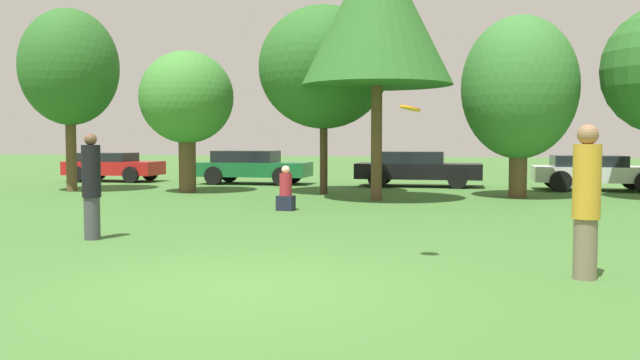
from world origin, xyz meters
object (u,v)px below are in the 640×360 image
(frisbee, at_px, (410,108))
(parked_car_black, at_px, (416,168))
(tree_1, at_px, (187,99))
(person_thrower, at_px, (91,186))
(tree_0, at_px, (69,68))
(person_catcher, at_px, (586,200))
(tree_4, at_px, (519,88))
(bystander_sitting, at_px, (286,192))
(parked_car_red, at_px, (112,166))
(parked_car_green, at_px, (252,166))
(parked_car_white, at_px, (595,171))
(tree_2, at_px, (324,68))
(tree_3, at_px, (377,9))

(frisbee, bearing_deg, parked_car_black, 96.61)
(frisbee, distance_m, tree_1, 13.68)
(person_thrower, xyz_separation_m, tree_0, (-6.98, 9.22, 3.14))
(person_catcher, xyz_separation_m, tree_0, (-14.73, 10.49, 3.09))
(tree_4, bearing_deg, bystander_sitting, -136.77)
(parked_car_red, relative_size, parked_car_green, 0.89)
(frisbee, relative_size, parked_car_white, 0.07)
(tree_2, distance_m, tree_3, 3.06)
(frisbee, height_order, tree_1, tree_1)
(parked_car_green, bearing_deg, parked_car_white, -3.83)
(person_catcher, distance_m, tree_2, 13.69)
(tree_0, bearing_deg, tree_3, -3.51)
(person_catcher, relative_size, frisbee, 6.36)
(tree_4, xyz_separation_m, parked_car_red, (-15.87, 3.72, -2.57))
(parked_car_red, xyz_separation_m, parked_car_green, (6.11, -0.00, 0.05))
(tree_0, height_order, parked_car_white, tree_0)
(tree_0, bearing_deg, tree_2, 8.35)
(parked_car_white, bearing_deg, tree_3, -142.56)
(frisbee, height_order, tree_4, tree_4)
(tree_3, distance_m, parked_car_green, 9.40)
(tree_0, height_order, parked_car_red, tree_0)
(person_catcher, bearing_deg, tree_0, -26.14)
(bystander_sitting, xyz_separation_m, tree_2, (-0.39, 5.07, 3.52))
(bystander_sitting, relative_size, tree_1, 0.24)
(bystander_sitting, bearing_deg, person_thrower, -107.81)
(person_catcher, height_order, parked_car_black, person_catcher)
(parked_car_white, bearing_deg, parked_car_black, 172.94)
(tree_3, distance_m, parked_car_black, 7.54)
(person_thrower, bearing_deg, tree_3, 77.97)
(tree_2, xyz_separation_m, parked_car_green, (-3.87, 3.81, -3.28))
(person_thrower, distance_m, parked_car_green, 14.48)
(tree_4, distance_m, parked_car_red, 16.50)
(person_thrower, distance_m, person_catcher, 7.85)
(tree_2, bearing_deg, tree_1, -171.71)
(frisbee, xyz_separation_m, parked_car_black, (-1.78, 15.32, -1.45))
(tree_4, distance_m, parked_car_black, 5.86)
(tree_2, xyz_separation_m, parked_car_black, (2.42, 4.08, -3.28))
(tree_4, bearing_deg, tree_0, -174.68)
(person_catcher, distance_m, frisbee, 2.55)
(tree_1, distance_m, tree_2, 4.54)
(bystander_sitting, distance_m, tree_2, 6.18)
(tree_1, relative_size, parked_car_white, 1.07)
(person_thrower, height_order, tree_3, tree_3)
(tree_4, bearing_deg, parked_car_green, 159.19)
(tree_0, height_order, tree_4, tree_0)
(tree_2, bearing_deg, frisbee, -69.53)
(tree_0, relative_size, tree_2, 1.02)
(parked_car_red, bearing_deg, parked_car_green, -3.22)
(parked_car_green, distance_m, parked_car_black, 6.30)
(person_thrower, relative_size, parked_car_red, 0.46)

